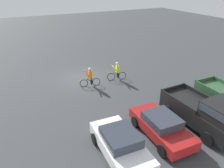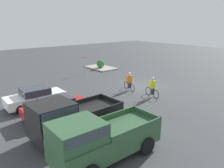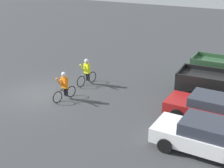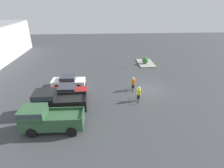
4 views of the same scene
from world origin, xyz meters
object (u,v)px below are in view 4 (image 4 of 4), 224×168
Objects in this scene: sedan_1 at (68,81)px; cyclist_1 at (139,93)px; pickup_truck_0 at (48,118)px; pickup_truck_1 at (56,101)px; sedan_0 at (68,91)px; fire_lane_sign at (128,59)px; cyclist_0 at (133,83)px; shrub at (145,60)px.

sedan_1 is 2.46× the size of cyclist_1.
pickup_truck_0 is 2.78m from pickup_truck_1.
cyclist_1 is at bearing -79.70° from pickup_truck_1.
sedan_0 is 12.64m from fire_lane_sign.
sedan_1 is (8.40, -0.32, -0.42)m from pickup_truck_0.
cyclist_1 is (-2.59, -0.15, 0.02)m from cyclist_0.
fire_lane_sign is 3.57m from shrub.
cyclist_1 reaches higher than shrub.
cyclist_0 is 2.60m from cyclist_1.
sedan_1 is at bearing 123.78° from shrub.
cyclist_1 is at bearing 178.22° from fire_lane_sign.
shrub is (7.97, -11.92, -0.04)m from sedan_1.
sedan_0 is 2.53× the size of cyclist_0.
fire_lane_sign reaches higher than cyclist_1.
fire_lane_sign is at bearing -41.16° from sedan_0.
fire_lane_sign reaches higher than sedan_0.
pickup_truck_0 is 9.68m from cyclist_1.
pickup_truck_1 reaches higher than cyclist_0.
sedan_1 is 1.83× the size of fire_lane_sign.
shrub is (10.77, -11.56, -0.01)m from sedan_0.
cyclist_0 is at bearing -50.81° from pickup_truck_0.
fire_lane_sign is at bearing -3.42° from cyclist_0.
fire_lane_sign reaches higher than shrub.
pickup_truck_1 is at bearing 116.26° from cyclist_0.
pickup_truck_0 is 17.57m from fire_lane_sign.
cyclist_0 is (6.92, -8.50, -0.29)m from pickup_truck_0.
cyclist_0 is at bearing -100.20° from sedan_1.
pickup_truck_0 is 10.96m from cyclist_0.
cyclist_0 reaches higher than shrub.
cyclist_1 reaches higher than sedan_0.
fire_lane_sign reaches higher than cyclist_0.
cyclist_0 is at bearing 158.37° from shrub.
pickup_truck_1 is 1.18× the size of sedan_0.
sedan_1 is 8.31m from cyclist_0.
cyclist_1 is (4.33, -8.65, -0.26)m from pickup_truck_0.
cyclist_1 is (1.56, -8.56, -0.25)m from pickup_truck_1.
fire_lane_sign is 2.22× the size of shrub.
cyclist_0 is (-1.47, -8.18, 0.14)m from sedan_1.
pickup_truck_1 reaches higher than sedan_0.
sedan_1 is at bearing 79.80° from cyclist_0.
cyclist_1 is at bearing -63.38° from pickup_truck_0.
sedan_0 is 1.02× the size of sedan_1.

